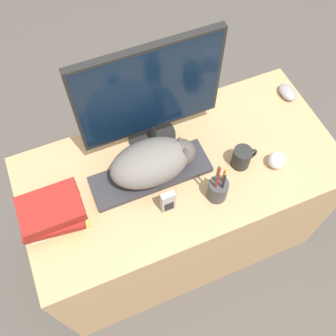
{
  "coord_description": "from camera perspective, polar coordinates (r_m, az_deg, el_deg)",
  "views": [
    {
      "loc": [
        -0.35,
        -0.39,
        2.11
      ],
      "look_at": [
        -0.06,
        0.31,
        0.8
      ],
      "focal_mm": 42.0,
      "sensor_mm": 36.0,
      "label": 1
    }
  ],
  "objects": [
    {
      "name": "pen_cup",
      "position": [
        1.49,
        7.24,
        -3.07
      ],
      "size": [
        0.08,
        0.08,
        0.23
      ],
      "color": "#38383D",
      "rests_on": "desk"
    },
    {
      "name": "cat",
      "position": [
        1.48,
        -2.05,
        0.97
      ],
      "size": [
        0.34,
        0.19,
        0.15
      ],
      "color": "#66605B",
      "rests_on": "keyboard"
    },
    {
      "name": "book_stack",
      "position": [
        1.47,
        -16.28,
        -6.54
      ],
      "size": [
        0.23,
        0.18,
        0.13
      ],
      "color": "#CCC14C",
      "rests_on": "desk"
    },
    {
      "name": "phone",
      "position": [
        1.45,
        -0.02,
        -4.94
      ],
      "size": [
        0.05,
        0.03,
        0.12
      ],
      "color": "#99999E",
      "rests_on": "desk"
    },
    {
      "name": "desk",
      "position": [
        1.92,
        1.61,
        -5.56
      ],
      "size": [
        1.3,
        0.64,
        0.74
      ],
      "color": "tan",
      "rests_on": "ground_plane"
    },
    {
      "name": "ground_plane",
      "position": [
        2.18,
        4.84,
        -16.72
      ],
      "size": [
        12.0,
        12.0,
        0.0
      ],
      "primitive_type": "plane",
      "color": "#4C4742"
    },
    {
      "name": "baseball",
      "position": [
        1.62,
        15.52,
        1.08
      ],
      "size": [
        0.07,
        0.07,
        0.07
      ],
      "color": "silver",
      "rests_on": "desk"
    },
    {
      "name": "keyboard",
      "position": [
        1.56,
        -2.51,
        -0.91
      ],
      "size": [
        0.48,
        0.16,
        0.02
      ],
      "color": "#2D2D33",
      "rests_on": "desk"
    },
    {
      "name": "coffee_mug",
      "position": [
        1.58,
        10.71,
        1.52
      ],
      "size": [
        0.11,
        0.07,
        0.09
      ],
      "color": "black",
      "rests_on": "desk"
    },
    {
      "name": "computer_mouse",
      "position": [
        1.87,
        16.92,
        10.49
      ],
      "size": [
        0.06,
        0.1,
        0.04
      ],
      "color": "gray",
      "rests_on": "desk"
    },
    {
      "name": "monitor",
      "position": [
        1.45,
        -2.67,
        10.5
      ],
      "size": [
        0.56,
        0.2,
        0.5
      ],
      "color": "black",
      "rests_on": "desk"
    }
  ]
}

